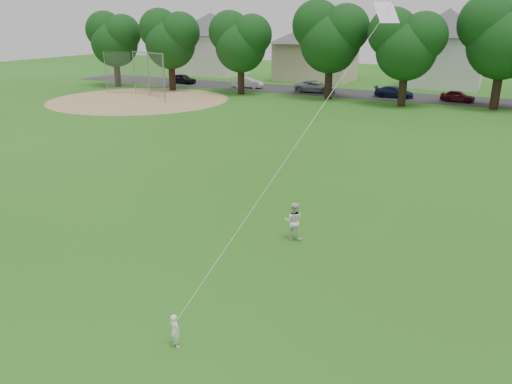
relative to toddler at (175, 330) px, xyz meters
The scene contains 10 objects.
ground 3.61m from the toddler, 101.18° to the left, with size 160.00×160.00×0.00m, color #275714.
street 45.52m from the toddler, 90.87° to the left, with size 90.00×7.00×0.01m, color #2D2D30.
dirt_infield 41.30m from the toddler, 130.27° to the left, with size 18.00×18.00×0.02m, color #9E7F51.
toddler is the anchor object (origin of this frame).
older_boy 7.28m from the toddler, 88.71° to the left, with size 0.70×0.54×1.43m, color white.
kite 6.61m from the toddler, 78.04° to the left, with size 1.70×5.82×12.98m.
baseball_backstop 43.53m from the toddler, 129.28° to the left, with size 9.74×4.00×4.43m.
tree_row 40.42m from the toddler, 84.67° to the left, with size 79.61×9.77×11.06m.
parked_cars 44.67m from the toddler, 85.22° to the left, with size 70.65×2.74×1.28m.
house_row 55.71m from the toddler, 89.70° to the left, with size 76.65×14.05×10.60m.
Camera 1 is at (7.21, -12.03, 7.77)m, focal length 35.00 mm.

